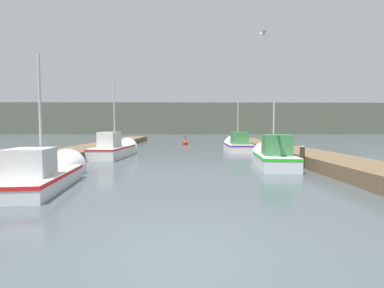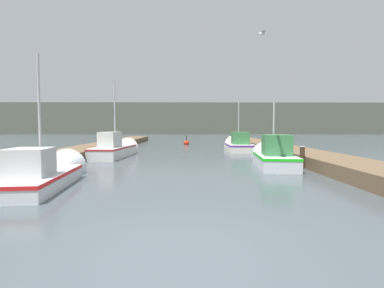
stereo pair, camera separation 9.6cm
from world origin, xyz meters
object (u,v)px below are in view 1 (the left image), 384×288
object	(u,v)px
fishing_boat_0	(47,173)
fishing_boat_1	(272,156)
channel_buoy	(185,143)
fishing_boat_2	(116,149)
fishing_boat_3	(237,145)
mooring_piling_0	(302,157)
seagull_lead	(263,34)

from	to	relation	value
fishing_boat_0	fishing_boat_1	size ratio (longest dim) A/B	1.04
fishing_boat_1	channel_buoy	distance (m)	17.08
fishing_boat_2	fishing_boat_3	distance (m)	9.31
mooring_piling_0	channel_buoy	distance (m)	18.18
fishing_boat_3	mooring_piling_0	xyz separation A→B (m)	(1.26, -9.66, 0.07)
fishing_boat_3	channel_buoy	xyz separation A→B (m)	(-4.00, 7.74, -0.27)
fishing_boat_1	seagull_lead	size ratio (longest dim) A/B	8.81
fishing_boat_1	mooring_piling_0	xyz separation A→B (m)	(1.09, -0.84, 0.05)
fishing_boat_1	mooring_piling_0	world-z (taller)	fishing_boat_1
fishing_boat_1	mooring_piling_0	distance (m)	1.37
fishing_boat_2	mooring_piling_0	bearing A→B (deg)	-24.81
fishing_boat_0	fishing_boat_3	world-z (taller)	fishing_boat_0
seagull_lead	fishing_boat_3	bearing A→B (deg)	-6.46
channel_buoy	fishing_boat_2	bearing A→B (deg)	-109.30
fishing_boat_0	fishing_boat_2	size ratio (longest dim) A/B	0.91
fishing_boat_2	fishing_boat_3	bearing A→B (deg)	32.28
fishing_boat_2	fishing_boat_1	bearing A→B (deg)	-23.59
fishing_boat_0	seagull_lead	xyz separation A→B (m)	(7.26, 1.50, 4.86)
fishing_boat_1	fishing_boat_2	bearing A→B (deg)	157.91
fishing_boat_1	fishing_boat_3	xyz separation A→B (m)	(-0.17, 8.82, -0.02)
fishing_boat_2	fishing_boat_3	world-z (taller)	fishing_boat_2
fishing_boat_2	fishing_boat_3	xyz separation A→B (m)	(8.23, 4.35, -0.04)
fishing_boat_0	fishing_boat_1	xyz separation A→B (m)	(8.50, 4.36, 0.10)
fishing_boat_2	channel_buoy	xyz separation A→B (m)	(4.23, 12.09, -0.32)
channel_buoy	fishing_boat_1	bearing A→B (deg)	-75.88
fishing_boat_0	channel_buoy	size ratio (longest dim) A/B	4.76
fishing_boat_1	seagull_lead	distance (m)	5.70
fishing_boat_2	mooring_piling_0	world-z (taller)	fishing_boat_2
seagull_lead	fishing_boat_0	bearing A→B (deg)	100.39
fishing_boat_3	channel_buoy	distance (m)	8.72
fishing_boat_3	seagull_lead	world-z (taller)	seagull_lead
fishing_boat_1	seagull_lead	bearing A→B (deg)	-107.38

